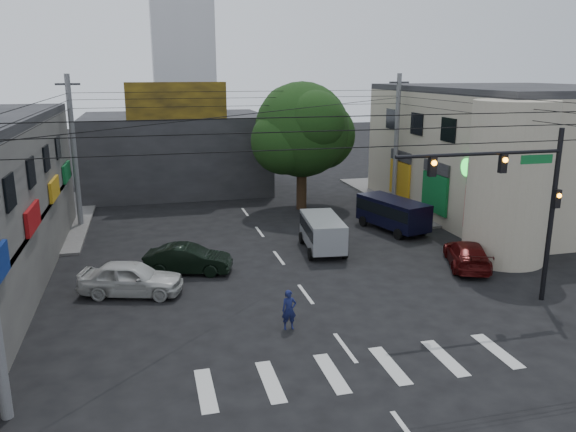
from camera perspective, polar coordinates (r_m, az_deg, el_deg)
name	(u,v)px	position (r m, az deg, el deg)	size (l,w,h in m)	color
ground	(319,313)	(22.71, 3.21, -9.81)	(160.00, 160.00, 0.00)	black
sidewalk_far_right	(472,194)	(45.81, 18.15, 2.12)	(16.00, 16.00, 0.15)	#514F4C
building_right	(517,153)	(41.10, 22.27, 5.97)	(14.00, 18.00, 8.00)	#9F947E
corner_column	(509,183)	(29.84, 21.52, 3.18)	(4.00, 4.00, 8.00)	#9F947E
building_far	(176,152)	(46.21, -11.34, 6.35)	(14.00, 10.00, 6.00)	#232326
billboard	(177,101)	(40.93, -11.25, 11.39)	(7.00, 0.30, 2.60)	olive
street_tree	(302,130)	(38.33, 1.42, 8.72)	(6.40, 6.40, 8.70)	black
traffic_gantry	(519,189)	(23.88, 22.39, 2.51)	(7.10, 0.35, 7.20)	black
utility_pole_far_left	(74,152)	(36.27, -20.90, 6.05)	(0.32, 0.32, 9.20)	#59595B
utility_pole_far_right	(396,142)	(39.75, 10.95, 7.41)	(0.32, 0.32, 9.20)	#59595B
dark_sedan	(188,259)	(27.16, -10.11, -4.34)	(4.32, 2.53, 1.35)	black
white_compact	(131,278)	(25.09, -15.63, -6.09)	(4.70, 2.94, 1.49)	#B9B9B5
maroon_sedan	(467,254)	(28.92, 17.73, -3.71)	(3.28, 4.77, 1.28)	#3E0908
silver_minivan	(322,234)	(29.95, 3.52, -1.87)	(2.23, 4.40, 1.82)	#989B9F
navy_van	(393,215)	(34.22, 10.58, 0.10)	(3.06, 5.15, 1.93)	black
traffic_officer	(289,310)	(21.09, 0.11, -9.51)	(0.56, 0.37, 1.52)	#121842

